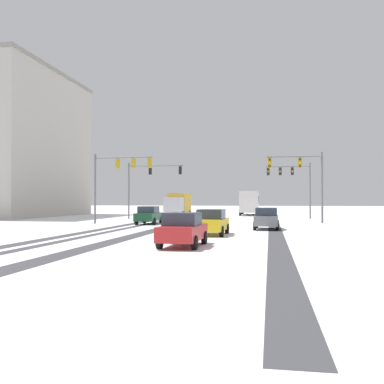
% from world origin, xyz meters
% --- Properties ---
extents(wheel_track_left_lane, '(0.96, 38.76, 0.01)m').
position_xyz_m(wheel_track_left_lane, '(6.09, 17.62, 0.00)').
color(wheel_track_left_lane, '#424247').
rests_on(wheel_track_left_lane, ground).
extents(wheel_track_right_lane, '(1.20, 38.76, 0.01)m').
position_xyz_m(wheel_track_right_lane, '(-2.54, 17.62, 0.00)').
color(wheel_track_right_lane, '#424247').
rests_on(wheel_track_right_lane, ground).
extents(wheel_track_center, '(0.73, 38.76, 0.01)m').
position_xyz_m(wheel_track_center, '(-5.29, 17.62, 0.00)').
color(wheel_track_center, '#424247').
rests_on(wheel_track_center, ground).
extents(wheel_track_oncoming, '(0.98, 38.76, 0.01)m').
position_xyz_m(wheel_track_oncoming, '(-6.70, 17.62, 0.00)').
color(wheel_track_oncoming, '#424247').
rests_on(wheel_track_oncoming, ground).
extents(traffic_signal_far_left, '(6.46, 0.46, 6.50)m').
position_xyz_m(traffic_signal_far_left, '(-8.11, 41.29, 4.66)').
color(traffic_signal_far_left, slate).
rests_on(traffic_signal_far_left, ground).
extents(traffic_signal_near_left, '(5.74, 0.64, 6.50)m').
position_xyz_m(traffic_signal_near_left, '(-8.07, 31.08, 4.78)').
color(traffic_signal_near_left, slate).
rests_on(traffic_signal_near_left, ground).
extents(traffic_signal_far_right, '(5.15, 0.45, 6.50)m').
position_xyz_m(traffic_signal_far_right, '(8.32, 45.17, 4.76)').
color(traffic_signal_far_right, slate).
rests_on(traffic_signal_far_right, ground).
extents(traffic_signal_near_right, '(4.99, 0.71, 6.50)m').
position_xyz_m(traffic_signal_near_right, '(8.66, 33.09, 4.60)').
color(traffic_signal_near_right, slate).
rests_on(traffic_signal_near_right, ground).
extents(car_dark_green_lead, '(1.84, 4.10, 1.62)m').
position_xyz_m(car_dark_green_lead, '(-5.15, 31.23, 0.82)').
color(car_dark_green_lead, '#194C2D').
rests_on(car_dark_green_lead, ground).
extents(car_grey_second, '(1.90, 4.14, 1.62)m').
position_xyz_m(car_grey_second, '(5.46, 25.97, 0.82)').
color(car_grey_second, slate).
rests_on(car_grey_second, ground).
extents(car_yellow_cab_third, '(1.94, 4.15, 1.62)m').
position_xyz_m(car_yellow_cab_third, '(2.08, 19.98, 0.82)').
color(car_yellow_cab_third, yellow).
rests_on(car_yellow_cab_third, ground).
extents(car_red_fourth, '(1.91, 4.14, 1.62)m').
position_xyz_m(car_red_fourth, '(1.62, 12.96, 0.82)').
color(car_red_fourth, red).
rests_on(car_red_fourth, ground).
extents(bus_oncoming, '(2.83, 11.04, 3.38)m').
position_xyz_m(bus_oncoming, '(2.82, 56.98, 1.99)').
color(bus_oncoming, silver).
rests_on(bus_oncoming, ground).
extents(box_truck_delivery, '(2.43, 7.45, 3.02)m').
position_xyz_m(box_truck_delivery, '(-5.59, 46.36, 1.63)').
color(box_truck_delivery, '#B7BABF').
rests_on(box_truck_delivery, ground).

